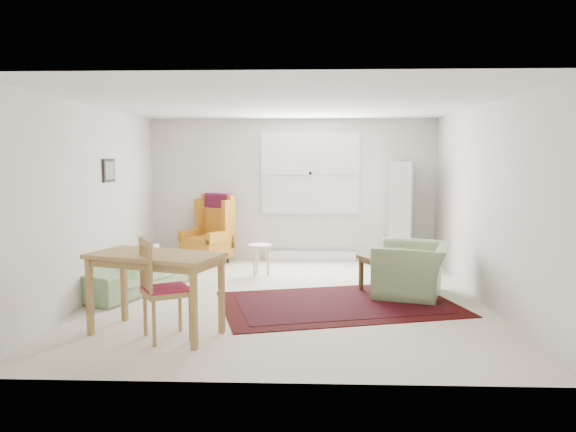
{
  "coord_description": "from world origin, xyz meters",
  "views": [
    {
      "loc": [
        0.28,
        -7.14,
        1.83
      ],
      "look_at": [
        0.0,
        0.3,
        1.05
      ],
      "focal_mm": 35.0,
      "sensor_mm": 36.0,
      "label": 1
    }
  ],
  "objects_px": {
    "stool": "(260,260)",
    "desk": "(156,294)",
    "wingback_chair": "(207,229)",
    "cabinet": "(402,214)",
    "desk_chair": "(167,289)",
    "coffee_table": "(387,275)",
    "armchair": "(412,264)",
    "sofa": "(135,263)"
  },
  "relations": [
    {
      "from": "desk",
      "to": "desk_chair",
      "type": "xyz_separation_m",
      "value": [
        0.15,
        -0.14,
        0.09
      ]
    },
    {
      "from": "wingback_chair",
      "to": "coffee_table",
      "type": "bearing_deg",
      "value": -5.02
    },
    {
      "from": "cabinet",
      "to": "coffee_table",
      "type": "bearing_deg",
      "value": -89.58
    },
    {
      "from": "armchair",
      "to": "desk_chair",
      "type": "height_order",
      "value": "desk_chair"
    },
    {
      "from": "stool",
      "to": "desk_chair",
      "type": "bearing_deg",
      "value": -102.1
    },
    {
      "from": "coffee_table",
      "to": "stool",
      "type": "height_order",
      "value": "coffee_table"
    },
    {
      "from": "armchair",
      "to": "wingback_chair",
      "type": "distance_m",
      "value": 3.78
    },
    {
      "from": "sofa",
      "to": "desk_chair",
      "type": "bearing_deg",
      "value": -132.57
    },
    {
      "from": "wingback_chair",
      "to": "cabinet",
      "type": "bearing_deg",
      "value": 30.41
    },
    {
      "from": "sofa",
      "to": "armchair",
      "type": "relative_size",
      "value": 1.79
    },
    {
      "from": "sofa",
      "to": "desk_chair",
      "type": "relative_size",
      "value": 1.84
    },
    {
      "from": "sofa",
      "to": "armchair",
      "type": "distance_m",
      "value": 3.76
    },
    {
      "from": "cabinet",
      "to": "wingback_chair",
      "type": "bearing_deg",
      "value": -165.51
    },
    {
      "from": "sofa",
      "to": "stool",
      "type": "xyz_separation_m",
      "value": [
        1.62,
        1.09,
        -0.14
      ]
    },
    {
      "from": "wingback_chair",
      "to": "coffee_table",
      "type": "height_order",
      "value": "wingback_chair"
    },
    {
      "from": "sofa",
      "to": "armchair",
      "type": "height_order",
      "value": "armchair"
    },
    {
      "from": "wingback_chair",
      "to": "desk_chair",
      "type": "height_order",
      "value": "wingback_chair"
    },
    {
      "from": "armchair",
      "to": "wingback_chair",
      "type": "height_order",
      "value": "wingback_chair"
    },
    {
      "from": "sofa",
      "to": "cabinet",
      "type": "relative_size",
      "value": 1.08
    },
    {
      "from": "armchair",
      "to": "cabinet",
      "type": "relative_size",
      "value": 0.61
    },
    {
      "from": "wingback_chair",
      "to": "cabinet",
      "type": "xyz_separation_m",
      "value": [
        3.32,
        0.0,
        0.28
      ]
    },
    {
      "from": "coffee_table",
      "to": "desk_chair",
      "type": "relative_size",
      "value": 0.6
    },
    {
      "from": "wingback_chair",
      "to": "desk_chair",
      "type": "relative_size",
      "value": 1.17
    },
    {
      "from": "desk",
      "to": "desk_chair",
      "type": "distance_m",
      "value": 0.23
    },
    {
      "from": "sofa",
      "to": "coffee_table",
      "type": "relative_size",
      "value": 3.08
    },
    {
      "from": "wingback_chair",
      "to": "desk",
      "type": "xyz_separation_m",
      "value": [
        0.18,
        -3.87,
        -0.18
      ]
    },
    {
      "from": "armchair",
      "to": "desk",
      "type": "relative_size",
      "value": 0.8
    },
    {
      "from": "wingback_chair",
      "to": "desk",
      "type": "relative_size",
      "value": 0.9
    },
    {
      "from": "armchair",
      "to": "coffee_table",
      "type": "bearing_deg",
      "value": -89.6
    },
    {
      "from": "armchair",
      "to": "stool",
      "type": "relative_size",
      "value": 2.18
    },
    {
      "from": "cabinet",
      "to": "desk",
      "type": "xyz_separation_m",
      "value": [
        -3.15,
        -3.87,
        -0.46
      ]
    },
    {
      "from": "sofa",
      "to": "stool",
      "type": "distance_m",
      "value": 1.96
    },
    {
      "from": "coffee_table",
      "to": "desk",
      "type": "relative_size",
      "value": 0.46
    },
    {
      "from": "sofa",
      "to": "coffee_table",
      "type": "height_order",
      "value": "sofa"
    },
    {
      "from": "wingback_chair",
      "to": "coffee_table",
      "type": "relative_size",
      "value": 1.95
    },
    {
      "from": "coffee_table",
      "to": "armchair",
      "type": "bearing_deg",
      "value": -16.6
    },
    {
      "from": "wingback_chair",
      "to": "desk_chair",
      "type": "distance_m",
      "value": 4.03
    },
    {
      "from": "sofa",
      "to": "stool",
      "type": "relative_size",
      "value": 3.89
    },
    {
      "from": "stool",
      "to": "desk",
      "type": "height_order",
      "value": "desk"
    },
    {
      "from": "stool",
      "to": "armchair",
      "type": "bearing_deg",
      "value": -29.03
    },
    {
      "from": "cabinet",
      "to": "desk",
      "type": "bearing_deg",
      "value": -114.64
    },
    {
      "from": "wingback_chair",
      "to": "armchair",
      "type": "bearing_deg",
      "value": -3.43
    }
  ]
}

